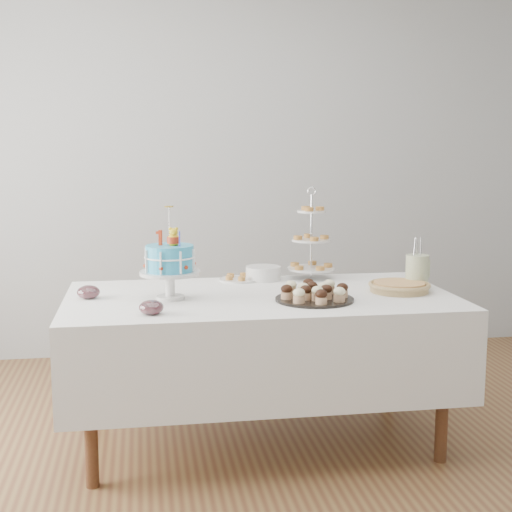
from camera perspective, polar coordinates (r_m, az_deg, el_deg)
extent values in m
plane|color=brown|center=(3.52, 1.17, -16.49)|extent=(5.00, 5.00, 0.00)
cube|color=#9EA1A3|center=(5.17, -2.81, 7.02)|extent=(5.00, 0.04, 2.70)
cube|color=#9EA1A3|center=(1.28, 17.66, 1.65)|extent=(5.00, 0.04, 2.70)
cube|color=silver|center=(3.61, 0.33, -6.62)|extent=(1.92, 1.02, 0.45)
cylinder|color=#56361D|center=(3.29, -13.12, -12.28)|extent=(0.06, 0.06, 0.67)
cylinder|color=#56361D|center=(3.56, 14.71, -10.66)|extent=(0.06, 0.06, 0.67)
cylinder|color=#56361D|center=(3.99, -12.41, -8.50)|extent=(0.06, 0.06, 0.67)
cylinder|color=#56361D|center=(4.22, 10.62, -7.48)|extent=(0.06, 0.06, 0.67)
cylinder|color=#30A4D3|center=(3.45, -6.91, -0.17)|extent=(0.23, 0.23, 0.13)
torus|color=white|center=(3.45, -6.92, -0.07)|extent=(0.24, 0.24, 0.01)
cube|color=#A92B12|center=(3.44, -7.66, 1.46)|extent=(0.02, 0.02, 0.07)
cylinder|color=blue|center=(3.39, -6.13, 1.37)|extent=(0.01, 0.01, 0.07)
cylinder|color=silver|center=(3.46, -6.94, 2.39)|extent=(0.00, 0.00, 0.18)
cylinder|color=yellow|center=(3.45, -6.97, 3.95)|extent=(0.05, 0.05, 0.01)
cylinder|color=black|center=(3.44, 4.70, -3.47)|extent=(0.38, 0.38, 0.01)
ellipsoid|color=black|center=(3.41, 3.51, -2.62)|extent=(0.06, 0.06, 0.04)
ellipsoid|color=beige|center=(3.45, 5.91, -2.53)|extent=(0.06, 0.06, 0.04)
cylinder|color=tan|center=(3.71, 11.39, -2.54)|extent=(0.29, 0.29, 0.04)
cylinder|color=#AC7843|center=(3.70, 11.40, -2.20)|extent=(0.26, 0.26, 0.02)
torus|color=tan|center=(3.70, 11.40, -2.26)|extent=(0.31, 0.31, 0.02)
cylinder|color=silver|center=(3.98, 4.44, 1.54)|extent=(0.01, 0.01, 0.47)
cylinder|color=silver|center=(4.00, 4.41, -1.00)|extent=(0.26, 0.26, 0.01)
cylinder|color=silver|center=(3.98, 4.44, 1.27)|extent=(0.22, 0.22, 0.01)
cylinder|color=silver|center=(3.96, 4.46, 3.57)|extent=(0.16, 0.16, 0.01)
torus|color=silver|center=(3.96, 4.48, 5.18)|extent=(0.05, 0.01, 0.05)
cylinder|color=silver|center=(3.95, 0.58, -1.38)|extent=(0.19, 0.19, 0.08)
cylinder|color=silver|center=(3.94, -1.37, -1.90)|extent=(0.22, 0.22, 0.01)
ellipsoid|color=silver|center=(3.18, -8.37, -4.09)|extent=(0.11, 0.11, 0.07)
cylinder|color=#580712|center=(3.18, -8.37, -4.18)|extent=(0.08, 0.08, 0.03)
ellipsoid|color=silver|center=(3.56, -13.26, -2.83)|extent=(0.11, 0.11, 0.07)
cylinder|color=#580712|center=(3.56, -13.25, -2.91)|extent=(0.08, 0.08, 0.03)
cylinder|color=silver|center=(3.82, 12.76, -1.21)|extent=(0.12, 0.12, 0.17)
cylinder|color=silver|center=(3.83, 13.66, -0.98)|extent=(0.01, 0.01, 0.09)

